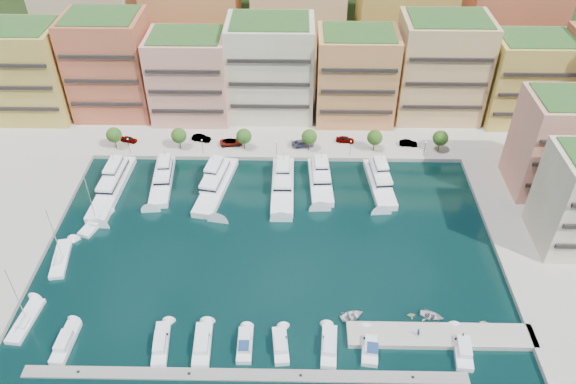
# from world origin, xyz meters

# --- Properties ---
(ground) EXTENTS (400.00, 400.00, 0.00)m
(ground) POSITION_xyz_m (0.00, 0.00, 0.00)
(ground) COLOR black
(ground) RESTS_ON ground
(north_quay) EXTENTS (220.00, 64.00, 2.00)m
(north_quay) POSITION_xyz_m (0.00, 62.00, 0.00)
(north_quay) COLOR #9E998E
(north_quay) RESTS_ON ground
(hillside) EXTENTS (240.00, 40.00, 58.00)m
(hillside) POSITION_xyz_m (0.00, 110.00, 0.00)
(hillside) COLOR #283E19
(hillside) RESTS_ON ground
(south_pontoon) EXTENTS (72.00, 2.20, 0.35)m
(south_pontoon) POSITION_xyz_m (-3.00, -30.00, 0.00)
(south_pontoon) COLOR gray
(south_pontoon) RESTS_ON ground
(finger_pier) EXTENTS (32.00, 5.00, 2.00)m
(finger_pier) POSITION_xyz_m (30.00, -22.00, 0.00)
(finger_pier) COLOR #9E998E
(finger_pier) RESTS_ON ground
(apartment_0) EXTENTS (22.00, 16.50, 24.80)m
(apartment_0) POSITION_xyz_m (-66.00, 49.99, 13.31)
(apartment_0) COLOR gold
(apartment_0) RESTS_ON north_quay
(apartment_1) EXTENTS (20.00, 16.50, 26.80)m
(apartment_1) POSITION_xyz_m (-44.00, 51.99, 14.31)
(apartment_1) COLOR #C75B42
(apartment_1) RESTS_ON north_quay
(apartment_2) EXTENTS (20.00, 15.50, 22.80)m
(apartment_2) POSITION_xyz_m (-23.00, 49.99, 12.31)
(apartment_2) COLOR #E0957D
(apartment_2) RESTS_ON north_quay
(apartment_3) EXTENTS (22.00, 16.50, 25.80)m
(apartment_3) POSITION_xyz_m (-2.00, 51.99, 13.81)
(apartment_3) COLOR beige
(apartment_3) RESTS_ON north_quay
(apartment_4) EXTENTS (20.00, 15.50, 23.80)m
(apartment_4) POSITION_xyz_m (20.00, 49.99, 12.81)
(apartment_4) COLOR #D57A50
(apartment_4) RESTS_ON north_quay
(apartment_5) EXTENTS (22.00, 16.50, 26.80)m
(apartment_5) POSITION_xyz_m (42.00, 51.99, 14.31)
(apartment_5) COLOR tan
(apartment_5) RESTS_ON north_quay
(apartment_6) EXTENTS (20.00, 15.50, 22.80)m
(apartment_6) POSITION_xyz_m (64.00, 49.99, 12.31)
(apartment_6) COLOR gold
(apartment_6) RESTS_ON north_quay
(apartment_east_a) EXTENTS (18.00, 14.50, 22.80)m
(apartment_east_a) POSITION_xyz_m (62.00, 19.99, 12.31)
(apartment_east_a) COLOR #E0957D
(apartment_east_a) RESTS_ON east_quay
(backblock_0) EXTENTS (26.00, 18.00, 30.00)m
(backblock_0) POSITION_xyz_m (-55.00, 74.00, 16.00)
(backblock_0) COLOR beige
(backblock_0) RESTS_ON north_quay
(backblock_1) EXTENTS (26.00, 18.00, 30.00)m
(backblock_1) POSITION_xyz_m (-25.00, 74.00, 16.00)
(backblock_1) COLOR #D57A50
(backblock_1) RESTS_ON north_quay
(backblock_2) EXTENTS (26.00, 18.00, 30.00)m
(backblock_2) POSITION_xyz_m (5.00, 74.00, 16.00)
(backblock_2) COLOR tan
(backblock_2) RESTS_ON north_quay
(backblock_3) EXTENTS (26.00, 18.00, 30.00)m
(backblock_3) POSITION_xyz_m (35.00, 74.00, 16.00)
(backblock_3) COLOR gold
(backblock_3) RESTS_ON north_quay
(backblock_4) EXTENTS (26.00, 18.00, 30.00)m
(backblock_4) POSITION_xyz_m (65.00, 74.00, 16.00)
(backblock_4) COLOR #C75B42
(backblock_4) RESTS_ON north_quay
(tree_0) EXTENTS (3.80, 3.80, 5.65)m
(tree_0) POSITION_xyz_m (-40.00, 33.50, 4.74)
(tree_0) COLOR #473323
(tree_0) RESTS_ON north_quay
(tree_1) EXTENTS (3.80, 3.80, 5.65)m
(tree_1) POSITION_xyz_m (-24.00, 33.50, 4.74)
(tree_1) COLOR #473323
(tree_1) RESTS_ON north_quay
(tree_2) EXTENTS (3.80, 3.80, 5.65)m
(tree_2) POSITION_xyz_m (-8.00, 33.50, 4.74)
(tree_2) COLOR #473323
(tree_2) RESTS_ON north_quay
(tree_3) EXTENTS (3.80, 3.80, 5.65)m
(tree_3) POSITION_xyz_m (8.00, 33.50, 4.74)
(tree_3) COLOR #473323
(tree_3) RESTS_ON north_quay
(tree_4) EXTENTS (3.80, 3.80, 5.65)m
(tree_4) POSITION_xyz_m (24.00, 33.50, 4.74)
(tree_4) COLOR #473323
(tree_4) RESTS_ON north_quay
(tree_5) EXTENTS (3.80, 3.80, 5.65)m
(tree_5) POSITION_xyz_m (40.00, 33.50, 4.74)
(tree_5) COLOR #473323
(tree_5) RESTS_ON north_quay
(lamppost_0) EXTENTS (0.30, 0.30, 4.20)m
(lamppost_0) POSITION_xyz_m (-36.00, 31.20, 3.83)
(lamppost_0) COLOR black
(lamppost_0) RESTS_ON north_quay
(lamppost_1) EXTENTS (0.30, 0.30, 4.20)m
(lamppost_1) POSITION_xyz_m (-18.00, 31.20, 3.83)
(lamppost_1) COLOR black
(lamppost_1) RESTS_ON north_quay
(lamppost_2) EXTENTS (0.30, 0.30, 4.20)m
(lamppost_2) POSITION_xyz_m (0.00, 31.20, 3.83)
(lamppost_2) COLOR black
(lamppost_2) RESTS_ON north_quay
(lamppost_3) EXTENTS (0.30, 0.30, 4.20)m
(lamppost_3) POSITION_xyz_m (18.00, 31.20, 3.83)
(lamppost_3) COLOR black
(lamppost_3) RESTS_ON north_quay
(lamppost_4) EXTENTS (0.30, 0.30, 4.20)m
(lamppost_4) POSITION_xyz_m (36.00, 31.20, 3.83)
(lamppost_4) COLOR black
(lamppost_4) RESTS_ON north_quay
(yacht_0) EXTENTS (5.80, 23.32, 7.30)m
(yacht_0) POSITION_xyz_m (-36.98, 18.41, 1.21)
(yacht_0) COLOR white
(yacht_0) RESTS_ON ground
(yacht_1) EXTENTS (5.80, 18.21, 7.30)m
(yacht_1) POSITION_xyz_m (-25.97, 20.75, 1.09)
(yacht_1) COLOR white
(yacht_1) RESTS_ON ground
(yacht_2) EXTENTS (8.46, 21.64, 7.30)m
(yacht_2) POSITION_xyz_m (-13.37, 19.32, 1.21)
(yacht_2) COLOR white
(yacht_2) RESTS_ON ground
(yacht_3) EXTENTS (5.00, 20.47, 7.30)m
(yacht_3) POSITION_xyz_m (1.87, 19.64, 1.21)
(yacht_3) COLOR white
(yacht_3) RESTS_ON ground
(yacht_4) EXTENTS (5.70, 17.11, 7.30)m
(yacht_4) POSITION_xyz_m (10.54, 21.22, 1.09)
(yacht_4) COLOR white
(yacht_4) RESTS_ON ground
(yacht_5) EXTENTS (6.14, 18.10, 7.30)m
(yacht_5) POSITION_xyz_m (24.16, 20.87, 1.21)
(yacht_5) COLOR white
(yacht_5) RESTS_ON ground
(cruiser_0) EXTENTS (2.99, 8.66, 2.55)m
(cruiser_0) POSITION_xyz_m (-33.79, -24.59, 0.55)
(cruiser_0) COLOR white
(cruiser_0) RESTS_ON ground
(cruiser_2) EXTENTS (3.28, 9.10, 2.55)m
(cruiser_2) POSITION_xyz_m (-17.57, -24.60, 0.55)
(cruiser_2) COLOR white
(cruiser_2) RESTS_ON ground
(cruiser_3) EXTENTS (3.27, 8.89, 2.55)m
(cruiser_3) POSITION_xyz_m (-10.57, -24.60, 0.55)
(cruiser_3) COLOR white
(cruiser_3) RESTS_ON ground
(cruiser_4) EXTENTS (2.60, 7.09, 2.66)m
(cruiser_4) POSITION_xyz_m (-3.40, -24.59, 0.57)
(cruiser_4) COLOR white
(cruiser_4) RESTS_ON ground
(cruiser_5) EXTENTS (3.19, 7.54, 2.55)m
(cruiser_5) POSITION_xyz_m (2.62, -24.58, 0.55)
(cruiser_5) COLOR white
(cruiser_5) RESTS_ON ground
(cruiser_6) EXTENTS (3.11, 8.46, 2.55)m
(cruiser_6) POSITION_xyz_m (10.78, -24.59, 0.55)
(cruiser_6) COLOR white
(cruiser_6) RESTS_ON ground
(cruiser_7) EXTENTS (3.54, 7.51, 2.66)m
(cruiser_7) POSITION_xyz_m (17.66, -24.60, 0.57)
(cruiser_7) COLOR white
(cruiser_7) RESTS_ON ground
(cruiser_9) EXTENTS (3.65, 8.71, 2.55)m
(cruiser_9) POSITION_xyz_m (33.12, -24.59, 0.55)
(cruiser_9) COLOR white
(cruiser_9) RESTS_ON ground
(sailboat_1) EXTENTS (4.40, 10.85, 13.20)m
(sailboat_1) POSITION_xyz_m (-41.33, -4.79, 0.30)
(sailboat_1) COLOR white
(sailboat_1) RESTS_ON ground
(sailboat_0) EXTENTS (3.77, 10.01, 13.20)m
(sailboat_0) POSITION_xyz_m (-42.38, -20.07, 0.31)
(sailboat_0) COLOR white
(sailboat_0) RESTS_ON ground
(sailboat_2) EXTENTS (5.62, 9.89, 13.20)m
(sailboat_2) POSITION_xyz_m (-37.45, 6.24, 0.31)
(sailboat_2) COLOR white
(sailboat_2) RESTS_ON ground
(tender_2) EXTENTS (4.91, 4.19, 0.86)m
(tender_2) POSITION_xyz_m (29.24, -17.65, 0.43)
(tender_2) COLOR silver
(tender_2) RESTS_ON ground
(tender_1) EXTENTS (1.59, 1.40, 0.80)m
(tender_1) POSITION_xyz_m (25.65, -17.46, 0.40)
(tender_1) COLOR beige
(tender_1) RESTS_ON ground
(tender_0) EXTENTS (5.19, 4.54, 0.90)m
(tender_0) POSITION_xyz_m (15.11, -17.89, 0.45)
(tender_0) COLOR silver
(tender_0) RESTS_ON ground
(tender_3) EXTENTS (1.93, 1.75, 0.88)m
(tender_3) POSITION_xyz_m (38.19, -19.00, 0.44)
(tender_3) COLOR beige
(tender_3) RESTS_ON ground
(car_0) EXTENTS (4.49, 2.68, 1.43)m
(car_0) POSITION_xyz_m (-37.51, 36.20, 1.72)
(car_0) COLOR gray
(car_0) RESTS_ON north_quay
(car_1) EXTENTS (5.05, 2.74, 1.58)m
(car_1) POSITION_xyz_m (-19.23, 37.01, 1.79)
(car_1) COLOR gray
(car_1) RESTS_ON north_quay
(car_2) EXTENTS (6.04, 3.44, 1.59)m
(car_2) POSITION_xyz_m (-11.44, 35.33, 1.79)
(car_2) COLOR gray
(car_2) RESTS_ON north_quay
(car_3) EXTENTS (5.96, 3.38, 1.63)m
(car_3) POSITION_xyz_m (6.49, 35.05, 1.81)
(car_3) COLOR gray
(car_3) RESTS_ON north_quay
(car_4) EXTENTS (4.73, 2.36, 1.55)m
(car_4) POSITION_xyz_m (17.16, 37.11, 1.77)
(car_4) COLOR gray
(car_4) RESTS_ON north_quay
(car_5) EXTENTS (4.58, 2.02, 1.46)m
(car_5) POSITION_xyz_m (32.91, 35.71, 1.73)
(car_5) COLOR gray
(car_5) RESTS_ON north_quay
(person_0) EXTENTS (0.66, 0.75, 1.73)m
(person_0) POSITION_xyz_m (25.93, -22.31, 1.87)
(person_0) COLOR navy
(person_0) RESTS_ON finger_pier
(person_1) EXTENTS (0.83, 0.70, 1.53)m
(person_1) POSITION_xyz_m (33.21, -22.96, 1.77)
(person_1) COLOR #4B342D
(person_1) RESTS_ON finger_pier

